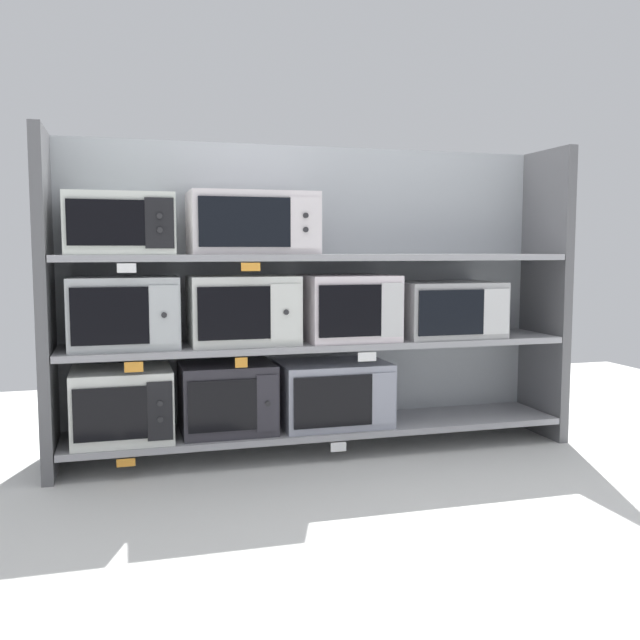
# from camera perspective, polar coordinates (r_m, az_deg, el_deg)

# --- Properties ---
(ground) EXTENTS (6.42, 6.00, 0.02)m
(ground) POSITION_cam_1_polar(r_m,az_deg,el_deg) (2.66, 6.14, -16.39)
(ground) COLOR silver
(back_panel) EXTENTS (2.62, 0.04, 1.50)m
(back_panel) POSITION_cam_1_polar(r_m,az_deg,el_deg) (3.63, -0.97, 1.95)
(back_panel) COLOR #9EA3A8
(back_panel) RESTS_ON ground
(upright_left) EXTENTS (0.05, 0.41, 1.50)m
(upright_left) POSITION_cam_1_polar(r_m,az_deg,el_deg) (3.30, -21.17, 1.20)
(upright_left) COLOR #5B5B5E
(upright_left) RESTS_ON ground
(upright_right) EXTENTS (0.05, 0.41, 1.50)m
(upright_right) POSITION_cam_1_polar(r_m,az_deg,el_deg) (3.94, 17.63, 1.97)
(upright_right) COLOR #5B5B5E
(upright_right) RESTS_ON ground
(shelf_0) EXTENTS (2.42, 0.41, 0.03)m
(shelf_0) POSITION_cam_1_polar(r_m,az_deg,el_deg) (3.52, 0.00, -8.65)
(shelf_0) COLOR #99999E
(shelf_0) RESTS_ON ground
(microwave_0) EXTENTS (0.44, 0.40, 0.32)m
(microwave_0) POSITION_cam_1_polar(r_m,az_deg,el_deg) (3.35, -15.59, -6.51)
(microwave_0) COLOR silver
(microwave_0) RESTS_ON shelf_0
(microwave_1) EXTENTS (0.43, 0.36, 0.33)m
(microwave_1) POSITION_cam_1_polar(r_m,az_deg,el_deg) (3.38, -7.46, -6.19)
(microwave_1) COLOR #2E2D34
(microwave_1) RESTS_ON shelf_0
(microwave_2) EXTENTS (0.53, 0.37, 0.31)m
(microwave_2) POSITION_cam_1_polar(r_m,az_deg,el_deg) (3.49, 1.06, -5.90)
(microwave_2) COLOR #979BAA
(microwave_2) RESTS_ON shelf_0
(price_tag_0) EXTENTS (0.08, 0.00, 0.03)m
(price_tag_0) POSITION_cam_1_polar(r_m,az_deg,el_deg) (3.20, -15.31, -10.99)
(price_tag_0) COLOR orange
(price_tag_1) EXTENTS (0.07, 0.00, 0.04)m
(price_tag_1) POSITION_cam_1_polar(r_m,az_deg,el_deg) (3.34, 1.49, -10.15)
(price_tag_1) COLOR white
(shelf_1) EXTENTS (2.42, 0.41, 0.03)m
(shelf_1) POSITION_cam_1_polar(r_m,az_deg,el_deg) (3.44, 0.00, -1.91)
(shelf_1) COLOR #99999E
(microwave_3) EXTENTS (0.47, 0.36, 0.32)m
(microwave_3) POSITION_cam_1_polar(r_m,az_deg,el_deg) (3.29, -15.47, 0.59)
(microwave_3) COLOR #B7BCBE
(microwave_3) RESTS_ON shelf_1
(microwave_4) EXTENTS (0.50, 0.36, 0.32)m
(microwave_4) POSITION_cam_1_polar(r_m,az_deg,el_deg) (3.33, -6.22, 0.82)
(microwave_4) COLOR silver
(microwave_4) RESTS_ON shelf_1
(microwave_5) EXTENTS (0.44, 0.39, 0.32)m
(microwave_5) POSITION_cam_1_polar(r_m,az_deg,el_deg) (3.46, 2.25, 1.01)
(microwave_5) COLOR silver
(microwave_5) RESTS_ON shelf_1
(microwave_6) EXTENTS (0.51, 0.40, 0.28)m
(microwave_6) POSITION_cam_1_polar(r_m,az_deg,el_deg) (3.65, 10.06, 0.87)
(microwave_6) COLOR #A3A3A4
(microwave_6) RESTS_ON shelf_1
(price_tag_2) EXTENTS (0.08, 0.00, 0.04)m
(price_tag_2) POSITION_cam_1_polar(r_m,az_deg,el_deg) (3.11, -14.72, -3.68)
(price_tag_2) COLOR orange
(price_tag_3) EXTENTS (0.06, 0.00, 0.04)m
(price_tag_3) POSITION_cam_1_polar(r_m,az_deg,el_deg) (3.15, -6.33, -3.42)
(price_tag_3) COLOR orange
(price_tag_4) EXTENTS (0.09, 0.00, 0.04)m
(price_tag_4) POSITION_cam_1_polar(r_m,az_deg,el_deg) (3.30, 3.80, -2.96)
(price_tag_4) COLOR white
(shelf_2) EXTENTS (2.42, 0.41, 0.03)m
(shelf_2) POSITION_cam_1_polar(r_m,az_deg,el_deg) (3.41, 0.00, 5.05)
(shelf_2) COLOR #99999E
(microwave_7) EXTENTS (0.46, 0.41, 0.27)m
(microwave_7) POSITION_cam_1_polar(r_m,az_deg,el_deg) (3.28, -15.77, 7.40)
(microwave_7) COLOR silver
(microwave_7) RESTS_ON shelf_2
(microwave_8) EXTENTS (0.58, 0.36, 0.28)m
(microwave_8) POSITION_cam_1_polar(r_m,az_deg,el_deg) (3.33, -5.47, 7.72)
(microwave_8) COLOR silver
(microwave_8) RESTS_ON shelf_2
(price_tag_5) EXTENTS (0.08, 0.00, 0.04)m
(price_tag_5) POSITION_cam_1_polar(r_m,az_deg,el_deg) (3.07, -15.26, 4.04)
(price_tag_5) COLOR white
(price_tag_6) EXTENTS (0.08, 0.00, 0.04)m
(price_tag_6) POSITION_cam_1_polar(r_m,az_deg,el_deg) (3.12, -5.58, 4.26)
(price_tag_6) COLOR orange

